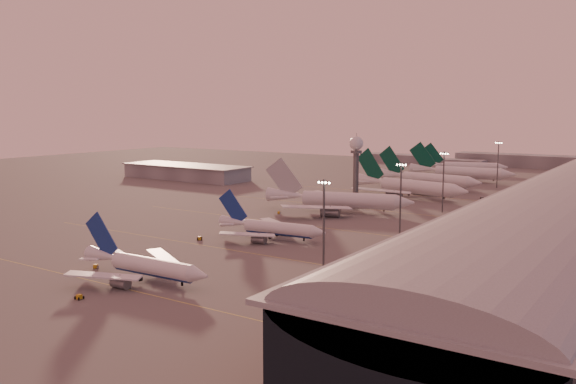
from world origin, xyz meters
The scene contains 26 objects.
ground centered at (0.00, 0.00, 0.00)m, with size 700.00×700.00×0.00m, color #5A5757.
taxiway_markings centered at (30.00, 56.00, 0.01)m, with size 180.00×185.25×0.02m.
hangar centered at (-120.00, 140.00, 4.32)m, with size 82.00×27.00×8.50m.
radar_tower centered at (5.00, 120.00, 20.95)m, with size 6.40×6.40×31.10m.
mast_a centered at (58.00, 0.00, 13.74)m, with size 3.60×0.56×25.00m.
mast_b centered at (55.00, 55.00, 13.74)m, with size 3.60×0.56×25.00m.
mast_c centered at (50.00, 110.00, 13.74)m, with size 3.60×0.56×25.00m.
mast_d centered at (48.00, 200.00, 13.74)m, with size 3.60×0.56×25.00m.
distant_horizon centered at (2.62, 325.14, 3.89)m, with size 165.00×37.50×9.00m.
narrowbody_near centered at (22.97, -27.58, 3.21)m, with size 40.63×32.42×15.87m.
narrowbody_mid centered at (21.29, 29.21, 3.14)m, with size 39.65×31.51×15.50m.
widebody_white centered at (14.62, 86.80, 3.81)m, with size 60.98×48.22×21.97m.
greentail_a centered at (22.63, 141.96, 3.99)m, with size 61.68×49.37×22.60m.
greentail_b centered at (18.60, 177.04, 3.85)m, with size 59.91×48.11×21.81m.
greentail_c centered at (22.52, 219.20, 3.96)m, with size 61.72×49.73×22.41m.
greentail_d centered at (10.84, 262.32, 3.49)m, with size 53.10×42.31×19.76m.
gsv_truck_a centered at (3.71, -26.54, 1.15)m, with size 5.87×4.41×2.26m.
gsv_tug_near centered at (21.87, -46.26, 0.52)m, with size 2.16×3.57×1.02m.
gsv_catering_a centered at (64.00, -9.95, 1.91)m, with size 4.96×2.89×3.82m.
gsv_tug_mid centered at (2.79, 15.00, 0.56)m, with size 4.15×4.44×1.09m.
gsv_truck_b centered at (60.69, 34.67, 1.17)m, with size 6.00×3.45×2.29m.
gsv_truck_c centered at (-3.36, 70.04, 1.02)m, with size 5.24×2.99×2.00m.
gsv_catering_b centered at (60.41, 62.87, 2.25)m, with size 5.90×3.65×4.49m.
gsv_tug_far centered at (11.78, 91.61, 0.55)m, with size 2.96×4.11×1.07m.
gsv_truck_d centered at (-14.89, 120.76, 1.17)m, with size 2.28×5.72×2.29m.
gsv_tug_hangar centered at (53.22, 155.23, 0.58)m, with size 4.44×3.43×1.12m.
Camera 1 is at (133.73, -129.92, 42.55)m, focal length 38.00 mm.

